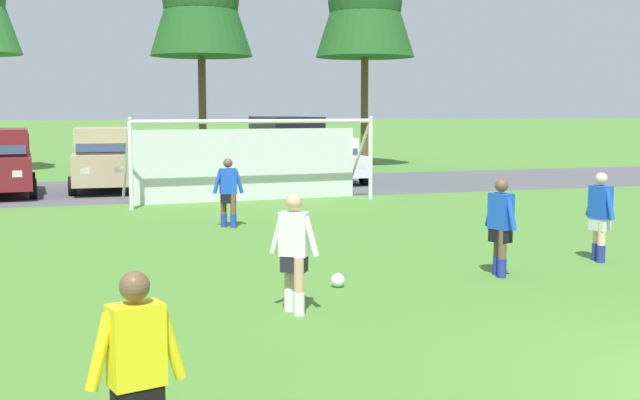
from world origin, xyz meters
The scene contains 14 objects.
ground_plane centered at (0.00, 15.00, 0.00)m, with size 400.00×400.00×0.00m, color #477A2D.
parking_lot_strip centered at (0.00, 22.15, 0.00)m, with size 52.00×8.40×0.01m, color #4C4C51.
soccer_ball centered at (-2.24, 5.55, 0.11)m, with size 0.22×0.22×0.22m.
soccer_goal centered at (-0.99, 17.48, 1.29)m, with size 7.52×2.37×2.57m.
referee centered at (-5.79, -0.36, 0.82)m, with size 0.75×0.33×1.64m.
player_striker_near centered at (-2.65, 12.37, 0.82)m, with size 0.73×0.30×1.64m.
player_midfield_center centered at (3.02, 6.12, 0.82)m, with size 0.31×0.75×1.64m.
player_defender_far centered at (0.61, 5.51, 0.82)m, with size 0.35×0.74×1.64m.
player_winger_left centered at (-3.33, 4.22, 0.82)m, with size 0.62×0.53×1.64m.
parked_car_slot_far_left centered at (-8.36, 21.53, 1.11)m, with size 2.32×4.69×2.16m.
parked_car_slot_left centered at (-5.14, 22.14, 1.11)m, with size 2.28×4.67×2.16m.
parked_car_slot_center_left centered at (-2.22, 22.39, 0.88)m, with size 2.06×4.21×1.72m.
parked_car_slot_center centered at (1.42, 22.20, 1.34)m, with size 2.23×4.82×2.52m.
parked_car_slot_center_right centered at (3.31, 22.72, 0.88)m, with size 2.07×4.22×1.72m.
Camera 1 is at (-6.19, -6.02, 2.78)m, focal length 44.47 mm.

